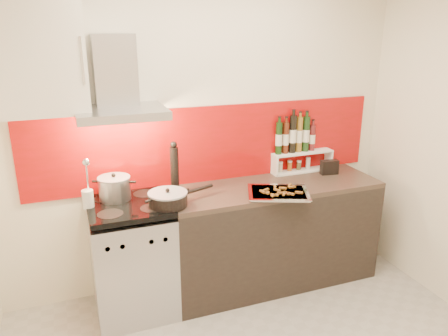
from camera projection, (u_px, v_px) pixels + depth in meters
name	position (u px, v px, depth m)	size (l,w,h in m)	color
back_wall	(205.00, 135.00, 3.61)	(3.40, 0.02, 2.60)	silver
backsplash	(211.00, 144.00, 3.64)	(3.00, 0.02, 0.64)	#950E08
range_stove	(133.00, 259.00, 3.37)	(0.60, 0.60, 0.91)	#B7B7BA
counter	(272.00, 233.00, 3.77)	(1.80, 0.60, 0.90)	black
range_hood	(117.00, 88.00, 3.09)	(0.62, 0.50, 0.61)	#B7B7BA
upper_cabinet	(29.00, 60.00, 2.83)	(0.70, 0.35, 0.72)	silver
stock_pot	(115.00, 188.00, 3.28)	(0.24, 0.24, 0.21)	#B7B7BA
saute_pan	(169.00, 198.00, 3.18)	(0.54, 0.30, 0.13)	black
utensil_jar	(88.00, 193.00, 3.13)	(0.08, 0.12, 0.39)	silver
pepper_mill	(175.00, 168.00, 3.39)	(0.07, 0.07, 0.42)	black
step_shelf	(298.00, 146.00, 3.89)	(0.58, 0.16, 0.52)	white
caddy_box	(329.00, 168.00, 3.88)	(0.15, 0.07, 0.13)	black
baking_tray	(278.00, 193.00, 3.42)	(0.57, 0.51, 0.03)	silver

